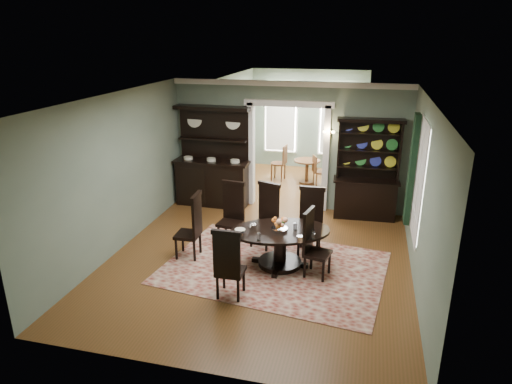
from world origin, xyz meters
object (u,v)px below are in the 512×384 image
welsh_dresser (366,183)px  dining_table (280,241)px  sideboard (213,171)px  parlor_table (307,168)px

welsh_dresser → dining_table: bearing=-120.4°
sideboard → parlor_table: sideboard is taller
dining_table → parlor_table: size_ratio=2.90×
sideboard → welsh_dresser: bearing=0.9°
sideboard → welsh_dresser: (3.64, 0.03, -0.02)m
parlor_table → welsh_dresser: bearing=-52.5°
dining_table → welsh_dresser: (1.42, 2.78, 0.33)m
welsh_dresser → parlor_table: bearing=124.2°
parlor_table → dining_table: bearing=-87.6°
sideboard → parlor_table: size_ratio=3.30×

